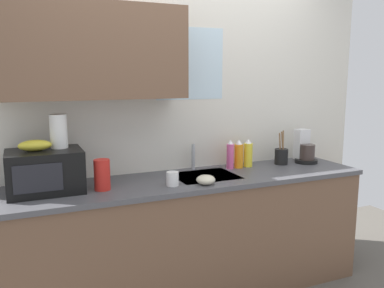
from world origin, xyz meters
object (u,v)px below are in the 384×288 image
at_px(utensil_crock, 281,156).
at_px(mug_white, 173,179).
at_px(cereal_canister, 102,175).
at_px(coffee_maker, 304,150).
at_px(dish_soap_bottle_pink, 230,155).
at_px(small_bowl, 206,180).
at_px(banana_bunch, 35,145).
at_px(dish_soap_bottle_yellow, 248,154).
at_px(dish_soap_bottle_orange, 239,155).
at_px(microwave, 45,171).
at_px(paper_towel_roll, 59,131).

bearing_deg(utensil_crock, mug_white, -166.39).
height_order(cereal_canister, utensil_crock, utensil_crock).
height_order(coffee_maker, cereal_canister, coffee_maker).
height_order(dish_soap_bottle_pink, small_bowl, dish_soap_bottle_pink).
relative_size(banana_bunch, coffee_maker, 0.71).
distance_m(dish_soap_bottle_pink, small_bowl, 0.52).
distance_m(dish_soap_bottle_yellow, mug_white, 0.83).
relative_size(cereal_canister, mug_white, 2.11).
bearing_deg(small_bowl, cereal_canister, 167.45).
height_order(dish_soap_bottle_orange, mug_white, dish_soap_bottle_orange).
xyz_separation_m(microwave, mug_white, (0.79, -0.19, -0.09)).
relative_size(microwave, dish_soap_bottle_orange, 2.02).
xyz_separation_m(coffee_maker, dish_soap_bottle_orange, (-0.62, 0.04, 0.00)).
relative_size(microwave, utensil_crock, 1.59).
height_order(banana_bunch, coffee_maker, banana_bunch).
bearing_deg(dish_soap_bottle_pink, small_bowl, -137.55).
distance_m(microwave, coffee_maker, 2.10).
xyz_separation_m(dish_soap_bottle_yellow, small_bowl, (-0.55, -0.35, -0.07)).
xyz_separation_m(dish_soap_bottle_orange, mug_white, (-0.68, -0.29, -0.06)).
distance_m(dish_soap_bottle_orange, small_bowl, 0.58).
xyz_separation_m(dish_soap_bottle_pink, utensil_crock, (0.47, -0.03, -0.04)).
relative_size(microwave, cereal_canister, 2.29).
bearing_deg(dish_soap_bottle_yellow, mug_white, -159.07).
xyz_separation_m(paper_towel_roll, dish_soap_bottle_orange, (1.37, 0.05, -0.27)).
distance_m(coffee_maker, dish_soap_bottle_orange, 0.62).
relative_size(cereal_canister, small_bowl, 1.55).
bearing_deg(paper_towel_roll, small_bowl, -18.18).
xyz_separation_m(dish_soap_bottle_orange, cereal_canister, (-1.13, -0.20, -0.01)).
bearing_deg(banana_bunch, cereal_canister, -14.38).
xyz_separation_m(banana_bunch, utensil_crock, (1.92, 0.07, -0.23)).
distance_m(dish_soap_bottle_orange, mug_white, 0.74).
distance_m(banana_bunch, mug_white, 0.90).
xyz_separation_m(microwave, dish_soap_bottle_yellow, (1.56, 0.11, -0.03)).
relative_size(dish_soap_bottle_yellow, mug_white, 2.40).
height_order(dish_soap_bottle_yellow, mug_white, dish_soap_bottle_yellow).
relative_size(paper_towel_roll, dish_soap_bottle_orange, 0.97).
bearing_deg(small_bowl, banana_bunch, 166.77).
bearing_deg(coffee_maker, cereal_canister, -174.85).
xyz_separation_m(microwave, paper_towel_roll, (0.10, 0.05, 0.24)).
distance_m(dish_soap_bottle_orange, cereal_canister, 1.15).
xyz_separation_m(paper_towel_roll, utensil_crock, (1.77, 0.02, -0.31)).
distance_m(microwave, mug_white, 0.82).
distance_m(dish_soap_bottle_pink, utensil_crock, 0.48).
distance_m(mug_white, utensil_crock, 1.10).
relative_size(dish_soap_bottle_orange, utensil_crock, 0.79).
xyz_separation_m(paper_towel_roll, coffee_maker, (2.00, 0.01, -0.28)).
relative_size(dish_soap_bottle_orange, mug_white, 2.39).
bearing_deg(microwave, banana_bunch, 178.20).
bearing_deg(coffee_maker, mug_white, -169.21).
height_order(banana_bunch, paper_towel_roll, paper_towel_roll).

